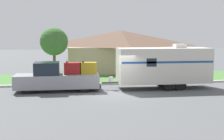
{
  "coord_description": "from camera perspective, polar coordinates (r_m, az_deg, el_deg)",
  "views": [
    {
      "loc": [
        -3.32,
        -19.97,
        3.94
      ],
      "look_at": [
        -0.18,
        1.57,
        1.4
      ],
      "focal_mm": 50.0,
      "sensor_mm": 36.0,
      "label": 1
    }
  ],
  "objects": [
    {
      "name": "mailbox",
      "position": [
        25.66,
        6.76,
        -0.04
      ],
      "size": [
        0.48,
        0.2,
        1.26
      ],
      "color": "brown",
      "rests_on": "ground_plane"
    },
    {
      "name": "tree_in_yard",
      "position": [
        27.51,
        -10.56,
        5.1
      ],
      "size": [
        2.42,
        2.42,
        4.48
      ],
      "color": "brown",
      "rests_on": "ground_plane"
    },
    {
      "name": "ground_plane",
      "position": [
        20.62,
        1.14,
        -4.36
      ],
      "size": [
        120.0,
        120.0,
        0.0
      ],
      "primitive_type": "plane",
      "color": "#515456"
    },
    {
      "name": "pickup_truck",
      "position": [
        21.76,
        -9.89,
        -1.42
      ],
      "size": [
        5.82,
        1.9,
        2.08
      ],
      "color": "black",
      "rests_on": "ground_plane"
    },
    {
      "name": "travel_trailer",
      "position": [
        22.72,
        9.4,
        0.85
      ],
      "size": [
        7.77,
        2.26,
        3.21
      ],
      "color": "black",
      "rests_on": "ground_plane"
    },
    {
      "name": "house_across_street",
      "position": [
        33.45,
        1.63,
        3.72
      ],
      "size": [
        12.16,
        7.68,
        4.3
      ],
      "color": "tan",
      "rests_on": "ground_plane"
    },
    {
      "name": "lawn_strip",
      "position": [
        27.85,
        -1.35,
        -1.45
      ],
      "size": [
        80.0,
        7.0,
        0.03
      ],
      "color": "#477538",
      "rests_on": "ground_plane"
    },
    {
      "name": "curb_strip",
      "position": [
        24.26,
        -0.31,
        -2.52
      ],
      "size": [
        80.0,
        0.3,
        0.14
      ],
      "color": "beige",
      "rests_on": "ground_plane"
    }
  ]
}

